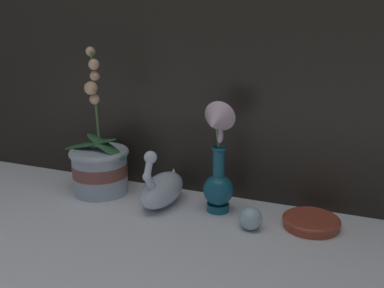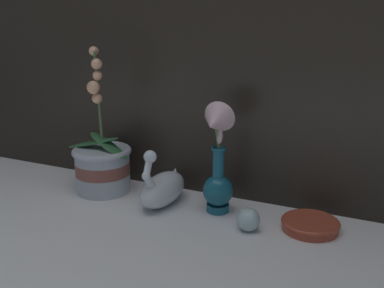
{
  "view_description": "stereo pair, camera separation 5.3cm",
  "coord_description": "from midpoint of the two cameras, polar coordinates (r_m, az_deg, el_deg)",
  "views": [
    {
      "loc": [
        0.42,
        -0.93,
        0.51
      ],
      "look_at": [
        -0.0,
        0.11,
        0.18
      ],
      "focal_mm": 42.0,
      "sensor_mm": 36.0,
      "label": 1
    },
    {
      "loc": [
        0.47,
        -0.91,
        0.51
      ],
      "look_at": [
        -0.0,
        0.11,
        0.18
      ],
      "focal_mm": 42.0,
      "sensor_mm": 36.0,
      "label": 2
    }
  ],
  "objects": [
    {
      "name": "glass_sphere",
      "position": [
        1.12,
        8.55,
        -9.49
      ],
      "size": [
        0.06,
        0.06,
        0.06
      ],
      "color": "silver",
      "rests_on": "ground_plane"
    },
    {
      "name": "swan_figurine",
      "position": [
        1.25,
        -2.51,
        -5.54
      ],
      "size": [
        0.09,
        0.2,
        0.17
      ],
      "color": "silver",
      "rests_on": "ground_plane"
    },
    {
      "name": "orchid_potted_plant",
      "position": [
        1.34,
        -10.2,
        -2.51
      ],
      "size": [
        0.22,
        0.17,
        0.42
      ],
      "color": "#B2BCCC",
      "rests_on": "ground_plane"
    },
    {
      "name": "blue_vase",
      "position": [
        1.16,
        4.5,
        -2.52
      ],
      "size": [
        0.08,
        0.11,
        0.3
      ],
      "color": "#195B75",
      "rests_on": "ground_plane"
    },
    {
      "name": "amber_dish",
      "position": [
        1.16,
        16.08,
        -9.75
      ],
      "size": [
        0.14,
        0.14,
        0.03
      ],
      "color": "#A8422D",
      "rests_on": "ground_plane"
    },
    {
      "name": "ground_plane",
      "position": [
        1.14,
        -0.87,
        -10.33
      ],
      "size": [
        2.8,
        2.8,
        0.0
      ],
      "primitive_type": "plane",
      "color": "white"
    }
  ]
}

